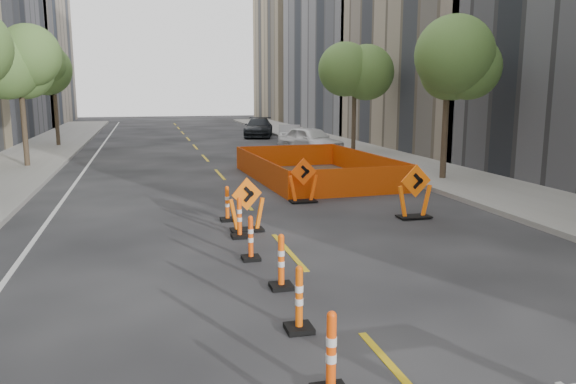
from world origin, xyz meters
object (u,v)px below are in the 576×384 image
object	(u,v)px
parked_car_mid	(290,135)
channelizer_7	(227,203)
channelizer_5	(251,238)
channelizer_4	(281,261)
parked_car_far	(259,128)
channelizer_3	(299,299)
chevron_sign_left	(247,205)
chevron_sign_right	(415,191)
chevron_sign_center	(303,180)
parked_car_near	(311,140)
channelizer_2	(331,354)
channelizer_6	(239,217)

from	to	relation	value
parked_car_mid	channelizer_7	bearing A→B (deg)	-94.70
channelizer_5	channelizer_7	world-z (taller)	channelizer_7
channelizer_4	parked_car_far	world-z (taller)	parked_car_far
channelizer_3	chevron_sign_left	bearing A→B (deg)	87.15
channelizer_4	chevron_sign_right	xyz separation A→B (m)	(5.02, 4.63, 0.26)
chevron_sign_center	parked_car_far	distance (m)	25.36
channelizer_3	parked_car_near	world-z (taller)	parked_car_near
chevron_sign_right	parked_car_far	distance (m)	28.10
channelizer_3	chevron_sign_center	distance (m)	9.86
parked_car_far	parked_car_near	bearing A→B (deg)	-72.14
channelizer_2	channelizer_6	xyz separation A→B (m)	(0.14, 7.51, -0.03)
channelizer_7	chevron_sign_center	world-z (taller)	chevron_sign_center
channelizer_4	chevron_sign_center	bearing A→B (deg)	71.31
chevron_sign_right	parked_car_near	bearing A→B (deg)	79.87
chevron_sign_left	parked_car_near	distance (m)	17.77
channelizer_2	channelizer_5	world-z (taller)	channelizer_2
channelizer_2	parked_car_mid	size ratio (longest dim) A/B	0.27
chevron_sign_center	parked_car_far	world-z (taller)	chevron_sign_center
parked_car_mid	channelizer_6	bearing A→B (deg)	-93.09
channelizer_2	channelizer_6	size ratio (longest dim) A/B	1.05
channelizer_4	chevron_sign_right	world-z (taller)	chevron_sign_right
channelizer_3	channelizer_7	bearing A→B (deg)	90.12
chevron_sign_center	channelizer_3	bearing A→B (deg)	-110.32
channelizer_2	channelizer_5	xyz separation A→B (m)	(0.07, 5.63, -0.05)
channelizer_3	chevron_sign_left	size ratio (longest dim) A/B	0.74
channelizer_6	chevron_sign_right	xyz separation A→B (m)	(5.18, 0.88, 0.26)
channelizer_3	chevron_sign_right	xyz separation A→B (m)	(5.20, 6.51, 0.26)
channelizer_4	channelizer_6	xyz separation A→B (m)	(-0.16, 3.75, -0.01)
channelizer_4	chevron_sign_center	size ratio (longest dim) A/B	0.71
channelizer_6	channelizer_3	bearing A→B (deg)	-90.18
channelizer_4	chevron_sign_center	xyz separation A→B (m)	(2.57, 7.59, 0.21)
channelizer_4	channelizer_6	world-z (taller)	channelizer_4
channelizer_5	chevron_sign_right	size ratio (longest dim) A/B	0.63
channelizer_3	chevron_sign_center	world-z (taller)	chevron_sign_center
channelizer_5	channelizer_7	bearing A→B (deg)	89.50
channelizer_4	channelizer_7	size ratio (longest dim) A/B	1.05
channelizer_2	channelizer_7	world-z (taller)	channelizer_2
parked_car_mid	chevron_sign_right	bearing A→B (deg)	-80.33
channelizer_4	channelizer_3	bearing A→B (deg)	-95.29
chevron_sign_center	parked_car_far	bearing A→B (deg)	77.78
channelizer_2	parked_car_far	bearing A→B (deg)	80.02
channelizer_6	channelizer_7	xyz separation A→B (m)	(-0.03, 1.88, -0.02)
channelizer_3	channelizer_7	world-z (taller)	channelizer_3
channelizer_6	chevron_sign_center	xyz separation A→B (m)	(2.72, 3.84, 0.21)
parked_car_far	chevron_sign_left	bearing A→B (deg)	-87.07
channelizer_4	chevron_sign_center	distance (m)	8.02
channelizer_3	channelizer_6	size ratio (longest dim) A/B	1.01
chevron_sign_right	channelizer_5	bearing A→B (deg)	-156.38
channelizer_7	parked_car_near	bearing A→B (deg)	65.48
channelizer_5	parked_car_mid	world-z (taller)	parked_car_mid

